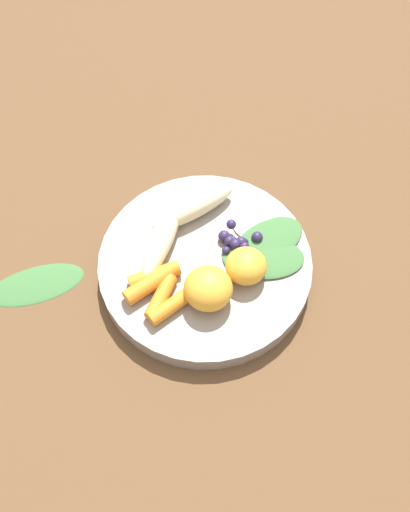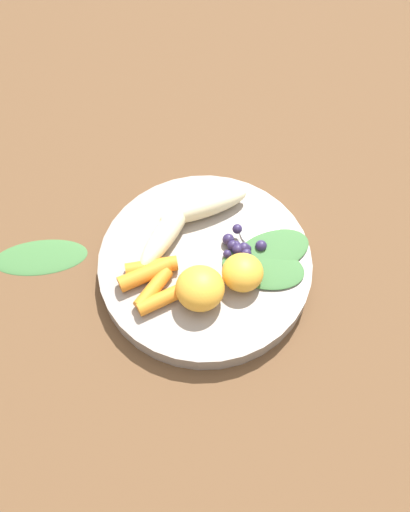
% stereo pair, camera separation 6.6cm
% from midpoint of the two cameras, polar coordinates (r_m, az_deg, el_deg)
% --- Properties ---
extents(ground_plane, '(2.40, 2.40, 0.00)m').
position_cam_midpoint_polar(ground_plane, '(0.72, -2.61, -1.63)').
color(ground_plane, brown).
extents(bowl, '(0.26, 0.26, 0.03)m').
position_cam_midpoint_polar(bowl, '(0.71, -2.65, -1.14)').
color(bowl, gray).
rests_on(bowl, ground_plane).
extents(banana_peeled_left, '(0.06, 0.12, 0.03)m').
position_cam_midpoint_polar(banana_peeled_left, '(0.70, -6.82, 1.56)').
color(banana_peeled_left, beige).
rests_on(banana_peeled_left, bowl).
extents(banana_peeled_right, '(0.06, 0.12, 0.03)m').
position_cam_midpoint_polar(banana_peeled_right, '(0.73, -3.76, 4.49)').
color(banana_peeled_right, beige).
rests_on(banana_peeled_right, bowl).
extents(orange_segment_near, '(0.05, 0.05, 0.04)m').
position_cam_midpoint_polar(orange_segment_near, '(0.68, 1.21, -1.20)').
color(orange_segment_near, '#F4A833').
rests_on(orange_segment_near, bowl).
extents(orange_segment_far, '(0.06, 0.06, 0.04)m').
position_cam_midpoint_polar(orange_segment_far, '(0.66, -2.55, -3.39)').
color(orange_segment_far, '#F4A833').
rests_on(orange_segment_far, bowl).
extents(carrot_front, '(0.05, 0.06, 0.02)m').
position_cam_midpoint_polar(carrot_front, '(0.69, -7.68, -2.10)').
color(carrot_front, orange).
rests_on(carrot_front, bowl).
extents(carrot_mid_left, '(0.03, 0.06, 0.02)m').
position_cam_midpoint_polar(carrot_mid_left, '(0.68, -8.21, -2.96)').
color(carrot_mid_left, orange).
rests_on(carrot_mid_left, bowl).
extents(carrot_mid_right, '(0.03, 0.06, 0.02)m').
position_cam_midpoint_polar(carrot_mid_right, '(0.67, -7.10, -4.17)').
color(carrot_mid_right, orange).
rests_on(carrot_mid_right, bowl).
extents(carrot_rear, '(0.03, 0.06, 0.02)m').
position_cam_midpoint_polar(carrot_rear, '(0.67, -6.23, -5.13)').
color(carrot_rear, orange).
rests_on(carrot_rear, bowl).
extents(blueberry_pile, '(0.05, 0.05, 0.02)m').
position_cam_midpoint_polar(blueberry_pile, '(0.70, 0.65, 1.10)').
color(blueberry_pile, '#2D234C').
rests_on(blueberry_pile, bowl).
extents(coconut_shred_patch, '(0.05, 0.05, 0.00)m').
position_cam_midpoint_polar(coconut_shred_patch, '(0.73, 2.00, 2.97)').
color(coconut_shred_patch, white).
rests_on(coconut_shred_patch, bowl).
extents(kale_leaf_left, '(0.11, 0.11, 0.00)m').
position_cam_midpoint_polar(kale_leaf_left, '(0.70, 2.99, -0.39)').
color(kale_leaf_left, '#3D7038').
rests_on(kale_leaf_left, bowl).
extents(kale_leaf_right, '(0.08, 0.11, 0.00)m').
position_cam_midpoint_polar(kale_leaf_right, '(0.71, 3.49, 1.28)').
color(kale_leaf_right, '#3D7038').
rests_on(kale_leaf_right, bowl).
extents(kale_leaf_stray, '(0.11, 0.12, 0.01)m').
position_cam_midpoint_polar(kale_leaf_stray, '(0.75, -18.50, -2.79)').
color(kale_leaf_stray, '#3D7038').
rests_on(kale_leaf_stray, ground_plane).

